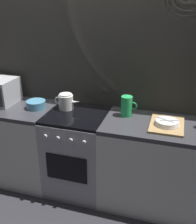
# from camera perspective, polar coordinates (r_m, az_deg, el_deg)

# --- Properties ---
(ground_plane) EXTENTS (8.00, 8.00, 0.00)m
(ground_plane) POSITION_cam_1_polar(r_m,az_deg,el_deg) (3.18, -4.07, -15.38)
(ground_plane) COLOR #2D2D33
(back_wall) EXTENTS (3.60, 0.05, 2.40)m
(back_wall) POSITION_cam_1_polar(r_m,az_deg,el_deg) (2.89, -2.47, 7.55)
(back_wall) COLOR #B2AD9E
(back_wall) RESTS_ON ground_plane
(counter_left) EXTENTS (1.20, 0.60, 0.90)m
(counter_left) POSITION_cam_1_polar(r_m,az_deg,el_deg) (3.32, -19.07, -5.64)
(counter_left) COLOR silver
(counter_left) RESTS_ON ground_plane
(stove_unit) EXTENTS (0.60, 0.63, 0.90)m
(stove_unit) POSITION_cam_1_polar(r_m,az_deg,el_deg) (2.92, -4.34, -8.52)
(stove_unit) COLOR #9E9EA3
(stove_unit) RESTS_ON ground_plane
(counter_right) EXTENTS (1.20, 0.60, 0.90)m
(counter_right) POSITION_cam_1_polar(r_m,az_deg,el_deg) (2.77, 13.70, -11.19)
(counter_right) COLOR silver
(counter_right) RESTS_ON ground_plane
(kettle) EXTENTS (0.28, 0.15, 0.17)m
(kettle) POSITION_cam_1_polar(r_m,az_deg,el_deg) (2.81, -6.78, 2.20)
(kettle) COLOR white
(kettle) RESTS_ON stove_unit
(mixing_bowl) EXTENTS (0.20, 0.20, 0.08)m
(mixing_bowl) POSITION_cam_1_polar(r_m,az_deg,el_deg) (2.90, -12.96, 1.57)
(mixing_bowl) COLOR teal
(mixing_bowl) RESTS_ON counter_left
(pitcher) EXTENTS (0.16, 0.11, 0.20)m
(pitcher) POSITION_cam_1_polar(r_m,az_deg,el_deg) (2.64, 6.08, 1.25)
(pitcher) COLOR green
(pitcher) RESTS_ON counter_right
(dish_pile) EXTENTS (0.30, 0.40, 0.07)m
(dish_pile) POSITION_cam_1_polar(r_m,az_deg,el_deg) (2.52, 14.36, -2.43)
(dish_pile) COLOR tan
(dish_pile) RESTS_ON counter_right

